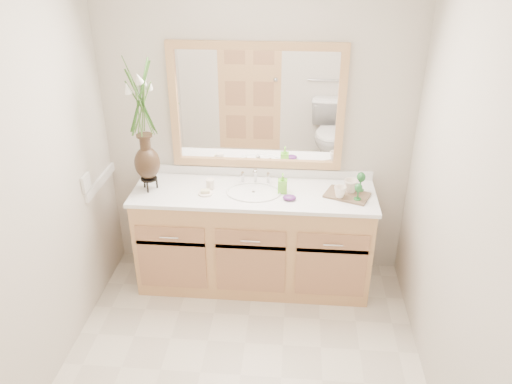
# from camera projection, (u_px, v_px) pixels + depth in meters

# --- Properties ---
(floor) EXTENTS (2.60, 2.60, 0.00)m
(floor) POSITION_uv_depth(u_px,v_px,m) (241.00, 375.00, 3.26)
(floor) COLOR beige
(floor) RESTS_ON ground
(wall_back) EXTENTS (2.40, 0.02, 2.40)m
(wall_back) POSITION_uv_depth(u_px,v_px,m) (257.00, 132.00, 3.86)
(wall_back) COLOR beige
(wall_back) RESTS_ON floor
(wall_left) EXTENTS (0.02, 2.60, 2.40)m
(wall_left) POSITION_uv_depth(u_px,v_px,m) (25.00, 208.00, 2.80)
(wall_left) COLOR beige
(wall_left) RESTS_ON floor
(wall_right) EXTENTS (0.02, 2.60, 2.40)m
(wall_right) POSITION_uv_depth(u_px,v_px,m) (464.00, 227.00, 2.62)
(wall_right) COLOR beige
(wall_right) RESTS_ON floor
(vanity) EXTENTS (1.80, 0.55, 0.80)m
(vanity) POSITION_uv_depth(u_px,v_px,m) (254.00, 239.00, 3.97)
(vanity) COLOR tan
(vanity) RESTS_ON floor
(counter) EXTENTS (1.84, 0.57, 0.03)m
(counter) POSITION_uv_depth(u_px,v_px,m) (254.00, 193.00, 3.78)
(counter) COLOR white
(counter) RESTS_ON vanity
(sink) EXTENTS (0.38, 0.34, 0.23)m
(sink) POSITION_uv_depth(u_px,v_px,m) (253.00, 199.00, 3.78)
(sink) COLOR white
(sink) RESTS_ON counter
(mirror) EXTENTS (1.32, 0.04, 0.97)m
(mirror) POSITION_uv_depth(u_px,v_px,m) (257.00, 107.00, 3.74)
(mirror) COLOR white
(mirror) RESTS_ON wall_back
(switch_plate) EXTENTS (0.02, 0.12, 0.12)m
(switch_plate) POSITION_uv_depth(u_px,v_px,m) (86.00, 183.00, 3.57)
(switch_plate) COLOR white
(switch_plate) RESTS_ON wall_left
(flower_vase) EXTENTS (0.22, 0.22, 0.92)m
(flower_vase) POSITION_uv_depth(u_px,v_px,m) (141.00, 111.00, 3.52)
(flower_vase) COLOR black
(flower_vase) RESTS_ON counter
(tumbler) EXTENTS (0.06, 0.06, 0.08)m
(tumbler) POSITION_uv_depth(u_px,v_px,m) (210.00, 184.00, 3.79)
(tumbler) COLOR white
(tumbler) RESTS_ON counter
(soap_dish) EXTENTS (0.11, 0.11, 0.04)m
(soap_dish) POSITION_uv_depth(u_px,v_px,m) (205.00, 193.00, 3.73)
(soap_dish) COLOR white
(soap_dish) RESTS_ON counter
(soap_bottle) EXTENTS (0.06, 0.06, 0.14)m
(soap_bottle) POSITION_uv_depth(u_px,v_px,m) (283.00, 184.00, 3.73)
(soap_bottle) COLOR #73DF34
(soap_bottle) RESTS_ON counter
(purple_dish) EXTENTS (0.11, 0.09, 0.03)m
(purple_dish) POSITION_uv_depth(u_px,v_px,m) (289.00, 197.00, 3.65)
(purple_dish) COLOR #59246E
(purple_dish) RESTS_ON counter
(tray) EXTENTS (0.37, 0.31, 0.02)m
(tray) POSITION_uv_depth(u_px,v_px,m) (347.00, 195.00, 3.71)
(tray) COLOR brown
(tray) RESTS_ON counter
(mug_left) EXTENTS (0.09, 0.09, 0.09)m
(mug_left) POSITION_uv_depth(u_px,v_px,m) (340.00, 191.00, 3.64)
(mug_left) COLOR white
(mug_left) RESTS_ON tray
(mug_right) EXTENTS (0.14, 0.14, 0.11)m
(mug_right) POSITION_uv_depth(u_px,v_px,m) (351.00, 186.00, 3.71)
(mug_right) COLOR white
(mug_right) RESTS_ON tray
(goblet_front) EXTENTS (0.06, 0.06, 0.13)m
(goblet_front) POSITION_uv_depth(u_px,v_px,m) (358.00, 189.00, 3.59)
(goblet_front) COLOR #22682D
(goblet_front) RESTS_ON tray
(goblet_back) EXTENTS (0.07, 0.07, 0.15)m
(goblet_back) POSITION_uv_depth(u_px,v_px,m) (361.00, 178.00, 3.72)
(goblet_back) COLOR #22682D
(goblet_back) RESTS_ON tray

